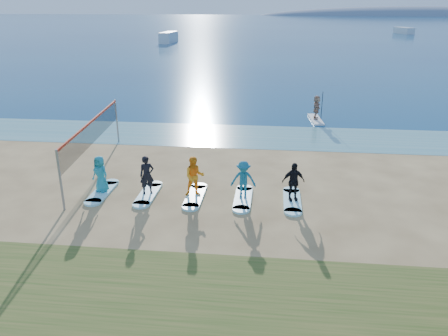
# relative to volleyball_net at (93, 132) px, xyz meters

# --- Properties ---
(ground) EXTENTS (600.00, 600.00, 0.00)m
(ground) POSITION_rel_volleyball_net_xyz_m (5.49, -4.04, -1.90)
(ground) COLOR tan
(ground) RESTS_ON ground
(shallow_water) EXTENTS (600.00, 600.00, 0.00)m
(shallow_water) POSITION_rel_volleyball_net_xyz_m (5.49, 6.46, -1.90)
(shallow_water) COLOR teal
(shallow_water) RESTS_ON ground
(ocean) EXTENTS (600.00, 600.00, 0.00)m
(ocean) POSITION_rel_volleyball_net_xyz_m (5.49, 155.96, -1.90)
(ocean) COLOR navy
(ocean) RESTS_ON ground
(island_ridge) EXTENTS (220.00, 56.00, 18.00)m
(island_ridge) POSITION_rel_volleyball_net_xyz_m (100.49, 295.96, -1.90)
(island_ridge) COLOR slate
(island_ridge) RESTS_ON ground
(volleyball_net) EXTENTS (0.99, 9.05, 2.50)m
(volleyball_net) POSITION_rel_volleyball_net_xyz_m (0.00, 0.00, 0.00)
(volleyball_net) COLOR gray
(volleyball_net) RESTS_ON ground
(paddleboard) EXTENTS (0.95, 3.05, 0.12)m
(paddleboard) POSITION_rel_volleyball_net_xyz_m (11.45, 10.84, -1.84)
(paddleboard) COLOR silver
(paddleboard) RESTS_ON ground
(paddleboarder) EXTENTS (0.63, 1.53, 1.61)m
(paddleboarder) POSITION_rel_volleyball_net_xyz_m (11.45, 10.84, -0.98)
(paddleboarder) COLOR tan
(paddleboarder) RESTS_ON paddleboard
(boat_offshore_a) EXTENTS (2.44, 7.51, 2.14)m
(boat_offshore_a) POSITION_rel_volleyball_net_xyz_m (-13.12, 71.74, -1.90)
(boat_offshore_a) COLOR silver
(boat_offshore_a) RESTS_ON ground
(boat_offshore_b) EXTENTS (4.14, 7.04, 1.62)m
(boat_offshore_b) POSITION_rel_volleyball_net_xyz_m (42.34, 106.09, -1.90)
(boat_offshore_b) COLOR silver
(boat_offshore_b) RESTS_ON ground
(surfboard_0) EXTENTS (0.70, 2.20, 0.09)m
(surfboard_0) POSITION_rel_volleyball_net_xyz_m (1.32, -2.72, -1.86)
(surfboard_0) COLOR #A4F4FF
(surfboard_0) RESTS_ON ground
(student_0) EXTENTS (0.90, 0.75, 1.57)m
(student_0) POSITION_rel_volleyball_net_xyz_m (1.32, -2.72, -1.03)
(student_0) COLOR teal
(student_0) RESTS_ON surfboard_0
(surfboard_1) EXTENTS (0.70, 2.20, 0.09)m
(surfboard_1) POSITION_rel_volleyball_net_xyz_m (3.33, -2.72, -1.86)
(surfboard_1) COLOR #A4F4FF
(surfboard_1) RESTS_ON ground
(student_1) EXTENTS (0.71, 0.61, 1.63)m
(student_1) POSITION_rel_volleyball_net_xyz_m (3.33, -2.72, -1.00)
(student_1) COLOR black
(student_1) RESTS_ON surfboard_1
(surfboard_2) EXTENTS (0.70, 2.20, 0.09)m
(surfboard_2) POSITION_rel_volleyball_net_xyz_m (5.35, -2.72, -1.86)
(surfboard_2) COLOR #A4F4FF
(surfboard_2) RESTS_ON ground
(student_2) EXTENTS (0.94, 0.80, 1.69)m
(student_2) POSITION_rel_volleyball_net_xyz_m (5.35, -2.72, -0.97)
(student_2) COLOR orange
(student_2) RESTS_ON surfboard_2
(surfboard_3) EXTENTS (0.70, 2.20, 0.09)m
(surfboard_3) POSITION_rel_volleyball_net_xyz_m (7.36, -2.72, -1.86)
(surfboard_3) COLOR #A4F4FF
(surfboard_3) RESTS_ON ground
(student_3) EXTENTS (1.03, 0.60, 1.59)m
(student_3) POSITION_rel_volleyball_net_xyz_m (7.36, -2.72, -1.02)
(student_3) COLOR #1B6C86
(student_3) RESTS_ON surfboard_3
(surfboard_4) EXTENTS (0.70, 2.20, 0.09)m
(surfboard_4) POSITION_rel_volleyball_net_xyz_m (9.37, -2.72, -1.86)
(surfboard_4) COLOR #A4F4FF
(surfboard_4) RESTS_ON ground
(student_4) EXTENTS (1.01, 0.62, 1.60)m
(student_4) POSITION_rel_volleyball_net_xyz_m (9.37, -2.72, -1.01)
(student_4) COLOR black
(student_4) RESTS_ON surfboard_4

